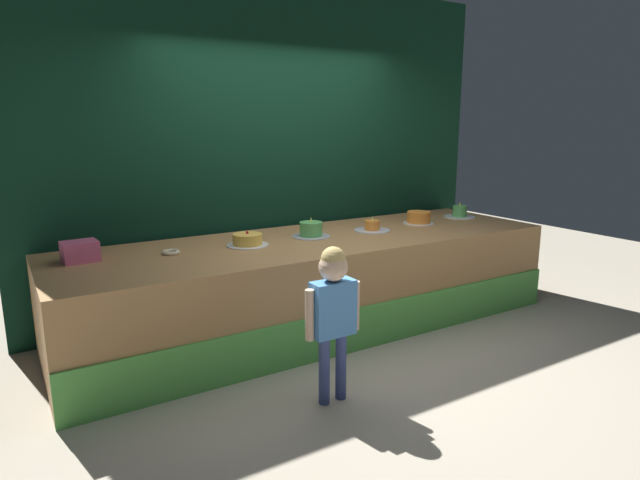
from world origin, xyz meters
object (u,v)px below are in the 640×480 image
(donut, at_px, (171,252))
(cake_center, at_px, (372,227))
(cake_far_left, at_px, (247,240))
(cake_far_right, at_px, (460,213))
(cake_left, at_px, (311,230))
(cake_right, at_px, (419,218))
(child_figure, at_px, (333,303))
(pink_box, at_px, (80,251))

(donut, bearing_deg, cake_center, -2.29)
(cake_far_left, distance_m, cake_far_right, 2.49)
(cake_center, xyz_separation_m, cake_far_right, (1.24, 0.11, 0.01))
(cake_left, distance_m, cake_center, 0.63)
(cake_far_left, height_order, cake_far_right, cake_far_right)
(cake_center, relative_size, cake_right, 1.08)
(cake_far_left, xyz_separation_m, cake_right, (1.86, 0.02, 0.01))
(donut, distance_m, cake_far_right, 3.11)
(cake_far_left, relative_size, cake_center, 1.03)
(child_figure, height_order, donut, child_figure)
(cake_far_left, distance_m, cake_center, 1.24)
(cake_far_left, height_order, cake_left, cake_left)
(child_figure, bearing_deg, donut, 115.99)
(cake_left, relative_size, cake_far_right, 1.03)
(pink_box, bearing_deg, cake_left, -3.94)
(pink_box, xyz_separation_m, donut, (0.62, -0.12, -0.06))
(cake_left, height_order, cake_right, cake_left)
(cake_left, height_order, cake_center, cake_left)
(pink_box, relative_size, cake_left, 0.72)
(donut, relative_size, cake_far_right, 0.41)
(child_figure, height_order, cake_right, child_figure)
(pink_box, relative_size, cake_center, 0.73)
(cake_left, bearing_deg, cake_far_left, -177.41)
(cake_right, distance_m, cake_far_right, 0.62)
(donut, relative_size, cake_far_left, 0.39)
(child_figure, distance_m, cake_far_left, 1.28)
(child_figure, relative_size, cake_right, 3.36)
(cake_far_left, distance_m, cake_right, 1.86)
(cake_right, bearing_deg, donut, 179.56)
(pink_box, bearing_deg, donut, -11.04)
(cake_far_right, bearing_deg, cake_right, -175.37)
(cake_right, bearing_deg, cake_far_right, 4.63)
(pink_box, bearing_deg, child_figure, -48.59)
(cake_far_left, xyz_separation_m, cake_far_right, (2.49, 0.07, 0.00))
(child_figure, height_order, cake_center, child_figure)
(cake_left, bearing_deg, cake_right, -0.55)
(child_figure, height_order, cake_far_right, child_figure)
(pink_box, height_order, donut, pink_box)
(pink_box, distance_m, cake_center, 2.49)
(cake_far_left, bearing_deg, pink_box, 172.82)
(cake_center, distance_m, cake_right, 0.62)
(cake_far_left, distance_m, cake_left, 0.62)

